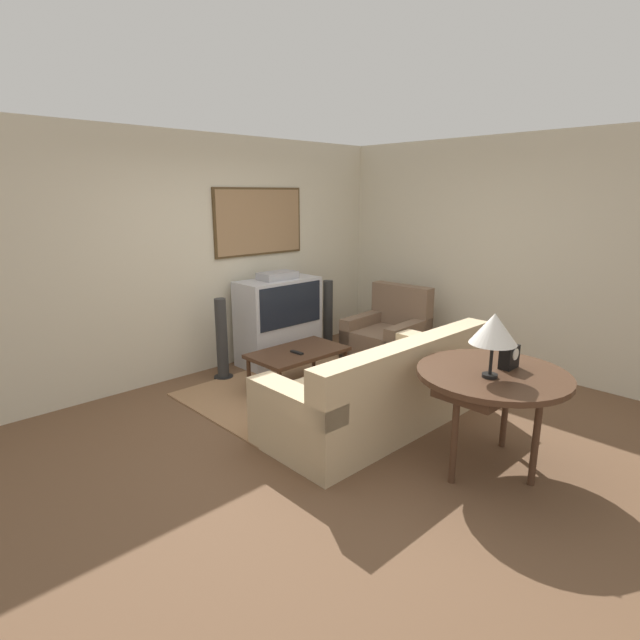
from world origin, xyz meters
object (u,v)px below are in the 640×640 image
speaker_tower_left (222,341)px  speaker_tower_right (328,316)px  couch (381,393)px  coffee_table (298,354)px  console_table (493,380)px  table_lamp (494,329)px  armchair (388,337)px  mantel_clock (509,357)px  tv (279,320)px

speaker_tower_left → speaker_tower_right: (1.68, 0.00, 0.00)m
couch → speaker_tower_right: (1.30, 1.99, 0.13)m
speaker_tower_right → coffee_table: bearing=-147.1°
speaker_tower_left → coffee_table: bearing=-62.4°
console_table → table_lamp: 0.44m
speaker_tower_right → armchair: bearing=-76.0°
armchair → mantel_clock: (-1.33, -2.19, 0.57)m
console_table → speaker_tower_left: size_ratio=1.20×
armchair → mantel_clock: size_ratio=5.23×
couch → coffee_table: couch is taller
table_lamp → mantel_clock: 0.39m
coffee_table → console_table: console_table is taller
armchair → coffee_table: size_ratio=0.89×
console_table → mantel_clock: size_ratio=6.36×
couch → speaker_tower_left: (-0.38, 1.99, 0.13)m
speaker_tower_right → couch: bearing=-123.1°
couch → console_table: size_ratio=1.98×
console_table → mantel_clock: 0.23m
tv → mantel_clock: size_ratio=6.46×
coffee_table → table_lamp: (-0.14, -2.24, 0.75)m
mantel_clock → speaker_tower_right: mantel_clock is taller
console_table → speaker_tower_right: size_ratio=1.20×
tv → speaker_tower_left: tv is taller
couch → coffee_table: (0.04, 1.18, 0.08)m
console_table → table_lamp: table_lamp is taller
coffee_table → table_lamp: bearing=-93.6°
tv → table_lamp: size_ratio=2.40×
console_table → mantel_clock: mantel_clock is taller
speaker_tower_left → mantel_clock: bearing=-79.5°
coffee_table → mantel_clock: (0.14, -2.24, 0.48)m
mantel_clock → speaker_tower_left: (-0.57, 3.06, -0.42)m
coffee_table → couch: bearing=-92.1°
couch → table_lamp: table_lamp is taller
mantel_clock → speaker_tower_left: 3.14m
table_lamp → console_table: bearing=14.5°
armchair → mantel_clock: mantel_clock is taller
armchair → coffee_table: 1.47m
console_table → speaker_tower_left: bearing=97.6°
couch → speaker_tower_left: size_ratio=2.38×
tv → mantel_clock: (-0.27, -3.08, 0.33)m
speaker_tower_left → couch: bearing=-79.2°
tv → couch: 2.08m
mantel_clock → couch: bearing=99.9°
coffee_table → console_table: 2.24m
tv → mantel_clock: bearing=-95.1°
couch → mantel_clock: mantel_clock is taller
couch → table_lamp: bearing=85.2°
console_table → speaker_tower_right: speaker_tower_right is taller
couch → table_lamp: size_ratio=4.67×
tv → speaker_tower_right: bearing=-1.3°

